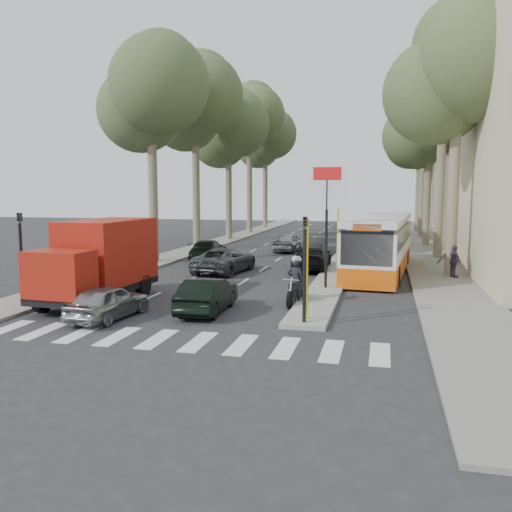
{
  "coord_description": "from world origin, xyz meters",
  "views": [
    {
      "loc": [
        5.73,
        -18.66,
        4.43
      ],
      "look_at": [
        0.33,
        3.97,
        1.6
      ],
      "focal_mm": 38.0,
      "sensor_mm": 36.0,
      "label": 1
    }
  ],
  "objects_px": {
    "dark_hatchback": "(207,295)",
    "red_truck": "(100,259)",
    "silver_hatchback": "(108,302)",
    "city_bus": "(380,243)",
    "motorcycle": "(297,282)"
  },
  "relations": [
    {
      "from": "dark_hatchback",
      "to": "red_truck",
      "type": "bearing_deg",
      "value": -10.52
    },
    {
      "from": "silver_hatchback",
      "to": "city_bus",
      "type": "xyz_separation_m",
      "value": [
        9.02,
        12.82,
        1.02
      ]
    },
    {
      "from": "dark_hatchback",
      "to": "city_bus",
      "type": "xyz_separation_m",
      "value": [
        6.02,
        11.02,
        0.99
      ]
    },
    {
      "from": "city_bus",
      "to": "silver_hatchback",
      "type": "bearing_deg",
      "value": -119.92
    },
    {
      "from": "city_bus",
      "to": "motorcycle",
      "type": "bearing_deg",
      "value": -104.33
    },
    {
      "from": "silver_hatchback",
      "to": "city_bus",
      "type": "distance_m",
      "value": 15.7
    },
    {
      "from": "red_truck",
      "to": "motorcycle",
      "type": "xyz_separation_m",
      "value": [
        7.65,
        1.53,
        -0.84
      ]
    },
    {
      "from": "silver_hatchback",
      "to": "red_truck",
      "type": "relative_size",
      "value": 0.58
    },
    {
      "from": "motorcycle",
      "to": "city_bus",
      "type": "bearing_deg",
      "value": 75.48
    },
    {
      "from": "silver_hatchback",
      "to": "city_bus",
      "type": "bearing_deg",
      "value": -119.11
    },
    {
      "from": "city_bus",
      "to": "motorcycle",
      "type": "xyz_separation_m",
      "value": [
        -3.09,
        -8.73,
        -0.75
      ]
    },
    {
      "from": "silver_hatchback",
      "to": "dark_hatchback",
      "type": "bearing_deg",
      "value": -143.01
    },
    {
      "from": "silver_hatchback",
      "to": "motorcycle",
      "type": "height_order",
      "value": "motorcycle"
    },
    {
      "from": "red_truck",
      "to": "city_bus",
      "type": "distance_m",
      "value": 14.85
    },
    {
      "from": "motorcycle",
      "to": "silver_hatchback",
      "type": "bearing_deg",
      "value": -140.35
    }
  ]
}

